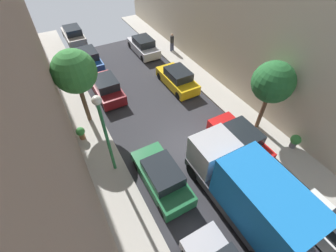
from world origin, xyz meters
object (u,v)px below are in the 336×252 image
Objects in this scene: parked_car_right_3 at (177,79)px; potted_plant_5 at (81,132)px; parked_car_right_2 at (240,139)px; street_tree_1 at (273,83)px; pedestrian at (172,42)px; parked_car_left_5 at (74,35)px; parked_car_left_2 at (162,177)px; lamp_post at (104,125)px; street_tree_0 at (75,72)px; parked_car_left_4 at (88,59)px; parked_car_right_4 at (143,46)px; delivery_truck at (248,192)px; potted_plant_0 at (295,141)px; parked_car_left_3 at (106,88)px.

potted_plant_5 is (-8.33, -2.15, -0.05)m from parked_car_right_3.
street_tree_1 is (2.24, 0.68, 2.93)m from parked_car_right_2.
street_tree_1 is at bearing -91.53° from pedestrian.
parked_car_left_5 is 20.90m from street_tree_1.
parked_car_left_2 is 6.11m from potted_plant_5.
lamp_post reaches higher than parked_car_left_2.
parked_car_left_2 is 0.82× the size of street_tree_0.
lamp_post reaches higher than pedestrian.
parked_car_right_2 is at bearing -69.10° from parked_car_left_4.
parked_car_right_4 reaches higher than potted_plant_5.
delivery_truck is 7.03× the size of potted_plant_0.
pedestrian is at bearing 30.81° from street_tree_0.
parked_car_left_3 is 5.64m from parked_car_right_3.
potted_plant_5 is (-2.93, 5.36, -0.05)m from parked_car_left_2.
lamp_post reaches higher than street_tree_0.
parked_car_left_2 is 4.73× the size of potted_plant_5.
parked_car_left_3 is 1.00× the size of parked_car_right_4.
parked_car_right_4 is at bearing -1.82° from parked_car_left_4.
lamp_post reaches higher than parked_car_right_2.
delivery_truck is at bearing -104.14° from parked_car_right_3.
parked_car_right_4 is 4.73× the size of potted_plant_5.
parked_car_left_2 is 0.89× the size of street_tree_1.
delivery_truck reaches higher than pedestrian.
parked_car_left_3 is at bearing 90.00° from parked_car_left_2.
parked_car_right_3 is 5.97m from pedestrian.
lamp_post is (-9.54, 1.40, -0.08)m from street_tree_1.
potted_plant_5 is (-5.63, 8.57, -1.12)m from delivery_truck.
lamp_post reaches higher than parked_car_left_5.
pedestrian is 0.34× the size of street_tree_0.
pedestrian is (7.97, 12.89, 0.35)m from parked_car_left_2.
parked_car_right_2 is at bearing -59.17° from parked_car_left_3.
parked_car_left_5 is 0.89× the size of street_tree_1.
potted_plant_0 is (8.26, -15.88, -0.02)m from parked_car_left_4.
potted_plant_5 is (-8.33, 5.28, -0.05)m from parked_car_right_2.
parked_car_right_4 is (5.40, 4.92, 0.00)m from parked_car_left_3.
pedestrian reaches higher than potted_plant_0.
delivery_truck is at bearing -49.87° from parked_car_left_2.
parked_car_right_4 is (5.40, -5.94, 0.00)m from parked_car_left_5.
parked_car_right_2 is 4.73× the size of potted_plant_5.
parked_car_right_2 is (5.40, 0.08, 0.00)m from parked_car_left_2.
street_tree_1 is 9.65m from lamp_post.
parked_car_left_2 and parked_car_right_4 have the same top height.
pedestrian reaches higher than parked_car_right_3.
parked_car_left_3 is 1.00× the size of parked_car_right_3.
parked_car_left_5 is at bearing 132.29° from parked_car_right_4.
lamp_post is (-10.16, 3.82, 2.87)m from potted_plant_0.
street_tree_1 is (-0.32, -12.13, 2.58)m from pedestrian.
street_tree_0 is at bearing -175.40° from parked_car_right_3.
parked_car_left_2 and parked_car_right_2 have the same top height.
parked_car_left_2 is 15.15m from pedestrian.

